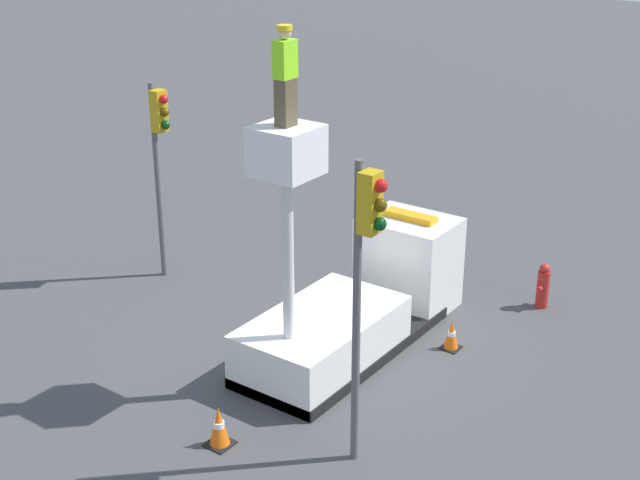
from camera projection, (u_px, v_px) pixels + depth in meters
ground_plane at (344, 350)px, 19.09m from camera, size 120.00×120.00×0.00m
bucket_truck at (358, 301)px, 19.11m from camera, size 6.14×2.13×5.36m
worker at (285, 76)px, 15.28m from camera, size 0.40×0.26×1.75m
traffic_light_pole at (365, 258)px, 14.04m from camera, size 0.34×0.57×5.44m
traffic_light_across at (159, 143)px, 21.26m from camera, size 0.34×0.57×4.94m
fire_hydrant at (543, 286)px, 20.79m from camera, size 0.53×0.29×1.10m
traffic_cone_rear at (219, 427)px, 15.79m from camera, size 0.46×0.46×0.77m
traffic_cone_curbside at (451, 336)px, 19.03m from camera, size 0.39×0.39×0.65m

